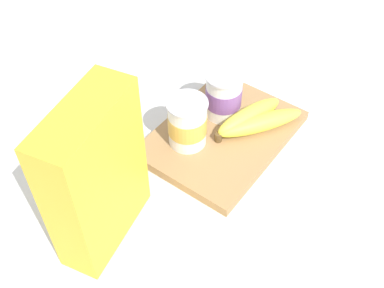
{
  "coord_description": "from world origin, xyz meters",
  "views": [
    {
      "loc": [
        -0.54,
        -0.33,
        0.67
      ],
      "look_at": [
        -0.1,
        0.0,
        0.07
      ],
      "focal_mm": 44.14,
      "sensor_mm": 36.0,
      "label": 1
    }
  ],
  "objects_px": {
    "banana_bunch": "(254,120)",
    "cutting_board": "(222,135)",
    "yogurt_cup_back": "(224,95)",
    "cereal_box": "(96,177)",
    "yogurt_cup_front": "(187,123)"
  },
  "relations": [
    {
      "from": "banana_bunch",
      "to": "cutting_board",
      "type": "bearing_deg",
      "value": 139.58
    },
    {
      "from": "yogurt_cup_back",
      "to": "banana_bunch",
      "type": "relative_size",
      "value": 0.58
    },
    {
      "from": "cutting_board",
      "to": "banana_bunch",
      "type": "height_order",
      "value": "banana_bunch"
    },
    {
      "from": "cereal_box",
      "to": "banana_bunch",
      "type": "height_order",
      "value": "cereal_box"
    },
    {
      "from": "cutting_board",
      "to": "cereal_box",
      "type": "xyz_separation_m",
      "value": [
        -0.28,
        0.04,
        0.12
      ]
    },
    {
      "from": "yogurt_cup_back",
      "to": "banana_bunch",
      "type": "distance_m",
      "value": 0.08
    },
    {
      "from": "yogurt_cup_front",
      "to": "banana_bunch",
      "type": "bearing_deg",
      "value": -36.71
    },
    {
      "from": "cutting_board",
      "to": "yogurt_cup_back",
      "type": "relative_size",
      "value": 3.04
    },
    {
      "from": "cereal_box",
      "to": "banana_bunch",
      "type": "bearing_deg",
      "value": 154.34
    },
    {
      "from": "cutting_board",
      "to": "banana_bunch",
      "type": "relative_size",
      "value": 1.77
    },
    {
      "from": "yogurt_cup_back",
      "to": "cutting_board",
      "type": "bearing_deg",
      "value": -145.89
    },
    {
      "from": "cereal_box",
      "to": "banana_bunch",
      "type": "distance_m",
      "value": 0.35
    },
    {
      "from": "cereal_box",
      "to": "yogurt_cup_back",
      "type": "bearing_deg",
      "value": 166.18
    },
    {
      "from": "banana_bunch",
      "to": "yogurt_cup_back",
      "type": "bearing_deg",
      "value": 93.98
    },
    {
      "from": "cereal_box",
      "to": "yogurt_cup_back",
      "type": "relative_size",
      "value": 2.73
    }
  ]
}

